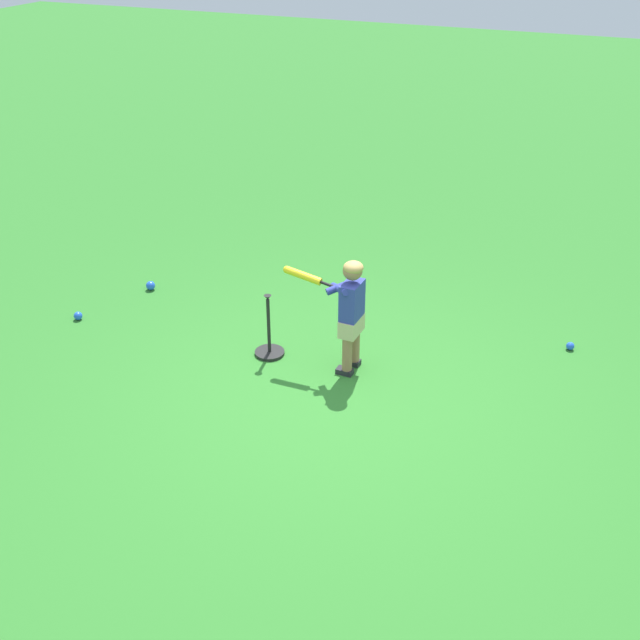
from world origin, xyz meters
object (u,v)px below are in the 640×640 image
object	(u,v)px
child_batter	(349,306)
play_ball_center_lawn	(78,316)
play_ball_by_bucket	(151,286)
play_ball_behind_batter	(570,346)
batting_tee	(269,344)

from	to	relation	value
child_batter	play_ball_center_lawn	bearing A→B (deg)	93.99
play_ball_by_bucket	play_ball_behind_batter	world-z (taller)	play_ball_by_bucket
play_ball_center_lawn	play_ball_by_bucket	bearing A→B (deg)	-19.78
play_ball_by_bucket	batting_tee	xyz separation A→B (m)	(-0.70, -1.77, 0.05)
child_batter	play_ball_behind_batter	size ratio (longest dim) A/B	14.01
play_ball_center_lawn	play_ball_behind_batter	distance (m)	4.86
child_batter	play_ball_by_bucket	bearing A→B (deg)	75.64
play_ball_center_lawn	play_ball_behind_batter	world-z (taller)	play_ball_center_lawn
play_ball_center_lawn	batting_tee	world-z (taller)	batting_tee
play_ball_by_bucket	play_ball_center_lawn	distance (m)	0.90
child_batter	batting_tee	size ratio (longest dim) A/B	1.74
child_batter	play_ball_by_bucket	size ratio (longest dim) A/B	10.84
play_ball_by_bucket	batting_tee	world-z (taller)	batting_tee
batting_tee	play_ball_behind_batter	bearing A→B (deg)	-65.72
play_ball_by_bucket	play_ball_behind_batter	distance (m)	4.39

